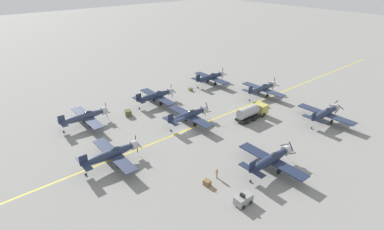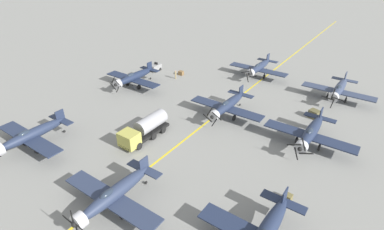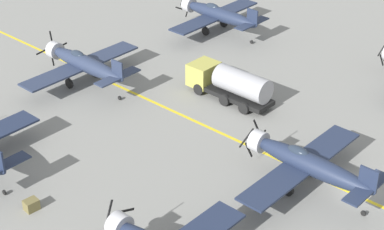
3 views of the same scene
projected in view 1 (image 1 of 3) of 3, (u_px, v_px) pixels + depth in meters
ground_plane at (182, 132)px, 58.36m from camera, size 400.00×400.00×0.00m
taxiway_stripe at (182, 132)px, 58.35m from camera, size 0.30×160.00×0.01m
airplane_far_left at (211, 77)px, 81.10m from camera, size 12.00×9.98×3.80m
airplane_mid_right at (271, 160)px, 46.40m from camera, size 12.00×9.98×3.65m
airplane_near_center at (112, 154)px, 47.83m from camera, size 12.00×9.98×3.73m
airplane_mid_left at (156, 96)px, 69.43m from camera, size 12.00×9.98×3.71m
airplane_near_left at (85, 116)px, 59.79m from camera, size 12.00×9.98×3.79m
airplane_mid_center at (189, 115)px, 60.25m from camera, size 12.00×9.98×3.65m
airplane_far_right at (325, 113)px, 61.12m from camera, size 12.00×9.98×3.65m
airplane_far_center at (262, 88)px, 73.56m from camera, size 12.00×9.98×3.80m
fuel_tanker at (252, 112)px, 62.82m from camera, size 2.68×8.00×2.98m
tow_tractor at (243, 199)px, 40.25m from camera, size 1.57×2.60×1.79m
ground_crew_walking at (217, 173)px, 45.17m from camera, size 0.38×0.38×1.75m
supply_crate_by_tanker at (191, 89)px, 77.47m from camera, size 0.96×0.83×0.75m
supply_crate_mid_lane at (128, 113)px, 64.33m from camera, size 1.83×1.67×1.26m
supply_crate_outboard at (207, 183)px, 43.89m from camera, size 1.08×0.93×0.83m
traffic_cone at (213, 189)px, 42.86m from camera, size 0.36×0.36×0.55m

